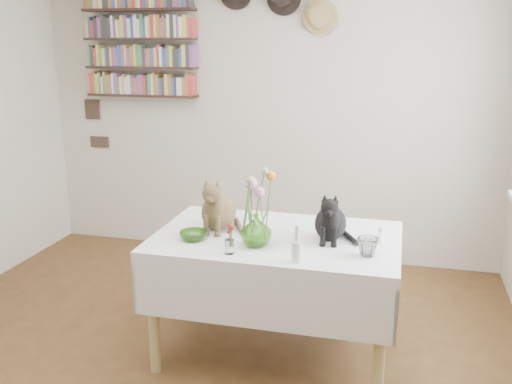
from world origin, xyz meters
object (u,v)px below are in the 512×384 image
(tabby_cat, at_px, (219,202))
(black_cat, at_px, (331,214))
(dining_table, at_px, (276,266))
(flower_vase, at_px, (256,230))
(bookshelf_unit, at_px, (140,43))

(tabby_cat, bearing_deg, black_cat, -2.40)
(dining_table, relative_size, flower_vase, 7.78)
(tabby_cat, distance_m, bookshelf_unit, 2.14)
(dining_table, xyz_separation_m, bookshelf_unit, (-1.57, 1.57, 1.27))
(dining_table, height_order, bookshelf_unit, bookshelf_unit)
(dining_table, relative_size, tabby_cat, 4.22)
(black_cat, bearing_deg, tabby_cat, 175.61)
(tabby_cat, distance_m, flower_vase, 0.38)
(tabby_cat, xyz_separation_m, flower_vase, (0.29, -0.23, -0.08))
(flower_vase, relative_size, bookshelf_unit, 0.18)
(dining_table, relative_size, black_cat, 4.80)
(black_cat, distance_m, bookshelf_unit, 2.61)
(bookshelf_unit, bearing_deg, black_cat, -39.59)
(bookshelf_unit, bearing_deg, tabby_cat, -51.98)
(dining_table, xyz_separation_m, tabby_cat, (-0.37, 0.04, 0.36))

